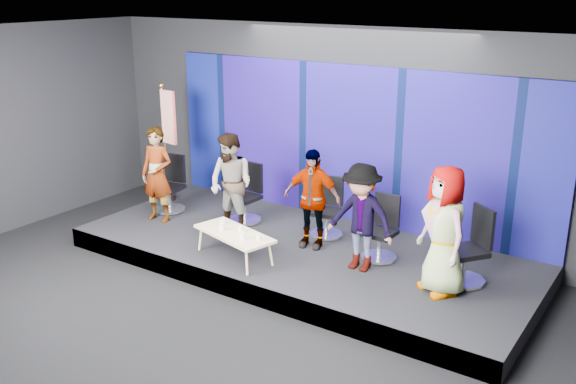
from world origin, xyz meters
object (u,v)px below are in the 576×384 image
at_px(coffee_table, 234,234).
at_px(flag_stand, 168,140).
at_px(chair_a, 171,193).
at_px(mug_c, 241,229).
at_px(chair_c, 328,217).
at_px(mug_e, 258,237).
at_px(chair_d, 381,238).
at_px(panelist_d, 361,217).
at_px(panelist_b, 231,184).
at_px(panelist_a, 157,175).
at_px(chair_b, 246,203).
at_px(mug_a, 223,221).
at_px(panelist_c, 312,198).
at_px(mug_b, 222,227).
at_px(mug_d, 242,236).
at_px(chair_e, 468,258).
at_px(panelist_e, 444,230).

height_order(coffee_table, flag_stand, flag_stand).
bearing_deg(chair_a, mug_c, -30.96).
bearing_deg(chair_c, mug_e, -108.70).
height_order(chair_d, panelist_d, panelist_d).
relative_size(coffee_table, mug_e, 16.05).
height_order(mug_c, flag_stand, flag_stand).
bearing_deg(mug_e, panelist_d, 30.53).
height_order(panelist_b, panelist_d, panelist_b).
bearing_deg(chair_d, mug_e, -136.00).
bearing_deg(panelist_a, chair_b, 23.10).
distance_m(panelist_a, mug_a, 1.76).
bearing_deg(panelist_d, panelist_c, 162.88).
xyz_separation_m(mug_a, mug_b, (0.15, -0.20, 0.01)).
relative_size(mug_b, mug_d, 1.02).
xyz_separation_m(panelist_a, chair_c, (2.72, 0.98, -0.49)).
bearing_deg(mug_b, mug_c, 17.95).
bearing_deg(panelist_c, mug_c, -133.44).
bearing_deg(mug_e, chair_c, 82.15).
bearing_deg(panelist_b, chair_d, 11.27).
distance_m(panelist_a, chair_d, 3.90).
distance_m(panelist_c, mug_b, 1.41).
height_order(panelist_b, chair_e, panelist_b).
bearing_deg(mug_a, panelist_c, 39.16).
height_order(chair_c, flag_stand, flag_stand).
distance_m(coffee_table, mug_a, 0.40).
relative_size(chair_c, coffee_table, 0.68).
bearing_deg(panelist_c, mug_a, -151.69).
xyz_separation_m(panelist_e, mug_b, (-3.09, -0.67, -0.40)).
relative_size(chair_c, mug_e, 10.87).
bearing_deg(panelist_e, chair_e, 103.06).
xyz_separation_m(chair_b, chair_d, (2.55, -0.14, -0.02)).
bearing_deg(chair_b, chair_c, 10.95).
bearing_deg(panelist_e, mug_e, -127.70).
height_order(panelist_c, chair_d, panelist_c).
xyz_separation_m(chair_b, mug_a, (0.43, -1.14, 0.11)).
relative_size(coffee_table, mug_b, 13.19).
bearing_deg(chair_c, panelist_d, -50.27).
bearing_deg(mug_d, mug_b, 167.01).
bearing_deg(coffee_table, chair_b, 120.67).
bearing_deg(chair_a, chair_d, -6.12).
bearing_deg(mug_a, chair_d, 25.31).
height_order(chair_b, panelist_d, panelist_d).
xyz_separation_m(mug_e, flag_stand, (-3.04, 1.41, 0.71)).
distance_m(chair_d, chair_e, 1.32).
xyz_separation_m(chair_e, flag_stand, (-5.67, 0.27, 0.80)).
bearing_deg(panelist_c, mug_d, -121.21).
relative_size(chair_b, panelist_d, 0.65).
distance_m(chair_e, mug_e, 2.86).
distance_m(mug_c, flag_stand, 3.04).
relative_size(chair_e, mug_d, 10.22).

